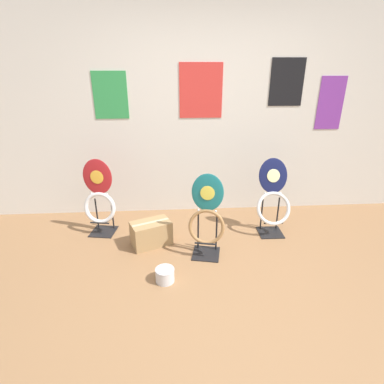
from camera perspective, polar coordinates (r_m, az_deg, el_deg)
The scene contains 7 objects.
ground_plane at distance 2.65m, azimuth 7.67°, elevation -21.57°, with size 14.00×14.00×0.00m, color #8E6642.
wall_back at distance 3.87m, azimuth 3.06°, elevation 14.65°, with size 8.00×0.07×2.60m.
toilet_seat_display_teal_sax at distance 3.04m, azimuth 2.85°, elevation -4.92°, with size 0.39×0.33×0.90m.
toilet_seat_display_navy_moon at distance 3.59m, azimuth 15.17°, elevation -1.53°, with size 0.40×0.34×0.89m.
toilet_seat_display_crimson_swirl at distance 3.61m, azimuth -17.22°, elevation -1.50°, with size 0.39×0.32×0.91m.
paint_can at distance 2.88m, azimuth -5.19°, elevation -15.36°, with size 0.18×0.18×0.14m.
storage_box at distance 3.38m, azimuth -7.78°, elevation -7.79°, with size 0.49×0.40×0.28m.
Camera 1 is at (-0.46, -1.85, 1.85)m, focal length 28.00 mm.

